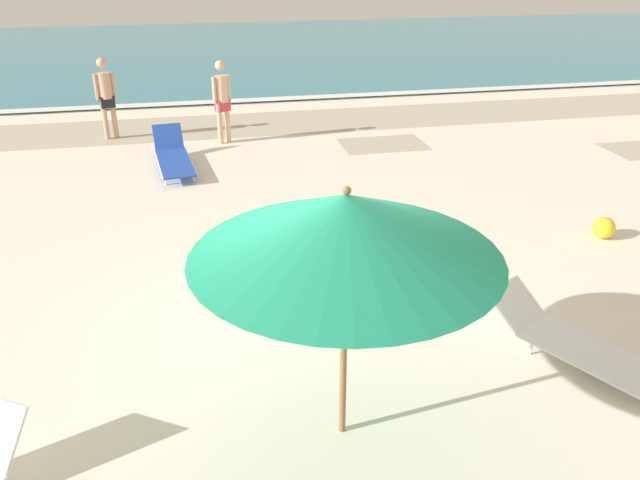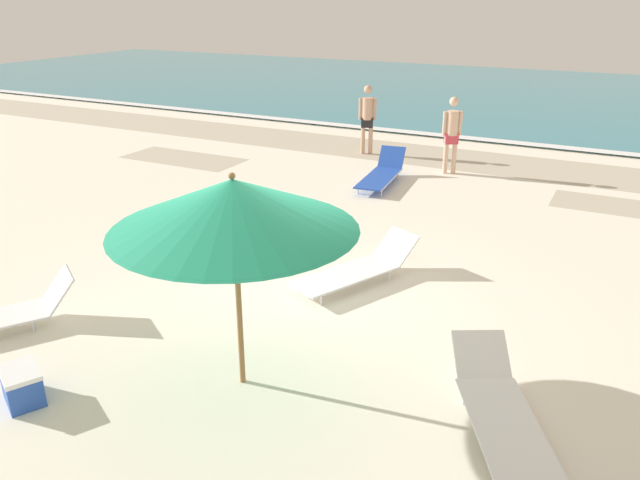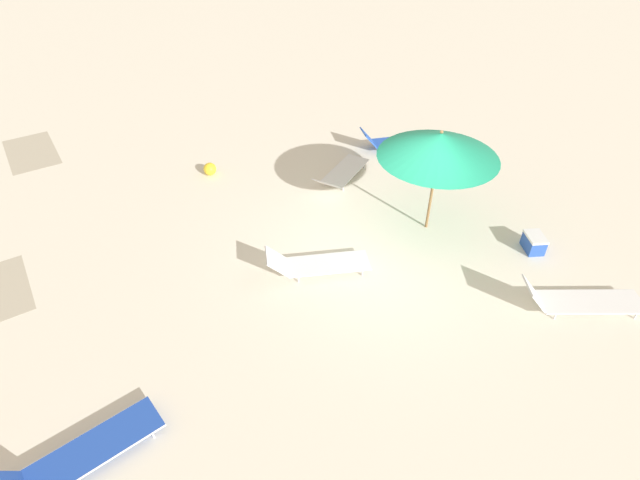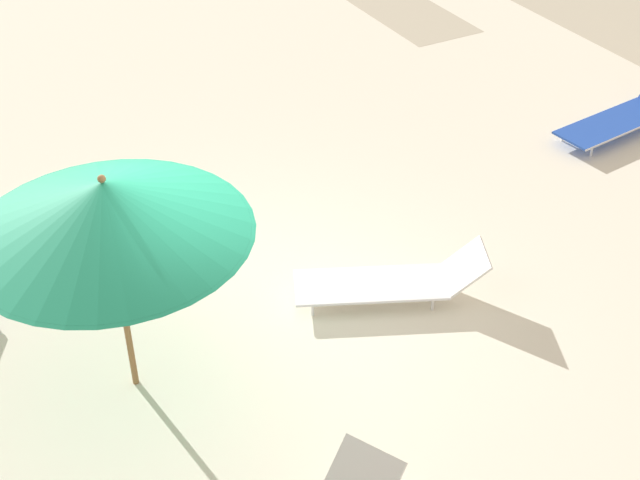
# 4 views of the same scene
# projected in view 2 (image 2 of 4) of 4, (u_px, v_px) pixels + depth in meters

# --- Properties ---
(ground_plane) EXTENTS (60.00, 60.00, 0.16)m
(ground_plane) POSITION_uv_depth(u_px,v_px,m) (285.00, 328.00, 8.02)
(ground_plane) COLOR silver
(ocean_water) EXTENTS (60.00, 18.62, 0.07)m
(ocean_water) POSITION_uv_depth(u_px,v_px,m) (544.00, 96.00, 25.11)
(ocean_water) COLOR teal
(ocean_water) RESTS_ON ground_plane
(beach_umbrella) EXTENTS (2.48, 2.48, 2.35)m
(beach_umbrella) POSITION_uv_depth(u_px,v_px,m) (233.00, 205.00, 6.04)
(beach_umbrella) COLOR olive
(beach_umbrella) RESTS_ON ground_plane
(sun_lounger_under_umbrella) EXTENTS (0.84, 2.20, 0.62)m
(sun_lounger_under_umbrella) POSITION_uv_depth(u_px,v_px,m) (382.00, 174.00, 13.74)
(sun_lounger_under_umbrella) COLOR blue
(sun_lounger_under_umbrella) RESTS_ON ground_plane
(sun_lounger_near_water_right) EXTENTS (1.50, 2.10, 0.52)m
(sun_lounger_near_water_right) POSITION_uv_depth(u_px,v_px,m) (501.00, 411.00, 5.98)
(sun_lounger_near_water_right) COLOR white
(sun_lounger_near_water_right) RESTS_ON ground_plane
(sun_lounger_mid_beach_solo) EXTENTS (1.40, 2.11, 0.56)m
(sun_lounger_mid_beach_solo) POSITION_uv_depth(u_px,v_px,m) (357.00, 268.00, 9.05)
(sun_lounger_mid_beach_solo) COLOR white
(sun_lounger_mid_beach_solo) RESTS_ON ground_plane
(beachgoer_wading_adult) EXTENTS (0.43, 0.27, 1.76)m
(beachgoer_wading_adult) POSITION_uv_depth(u_px,v_px,m) (367.00, 116.00, 15.96)
(beachgoer_wading_adult) COLOR tan
(beachgoer_wading_adult) RESTS_ON ground_plane
(beachgoer_shoreline_child) EXTENTS (0.40, 0.31, 1.76)m
(beachgoer_shoreline_child) POSITION_uv_depth(u_px,v_px,m) (452.00, 131.00, 14.23)
(beachgoer_shoreline_child) COLOR beige
(beachgoer_shoreline_child) RESTS_ON ground_plane
(cooler_box) EXTENTS (0.61, 0.55, 0.37)m
(cooler_box) POSITION_uv_depth(u_px,v_px,m) (22.00, 385.00, 6.41)
(cooler_box) COLOR blue
(cooler_box) RESTS_ON ground_plane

